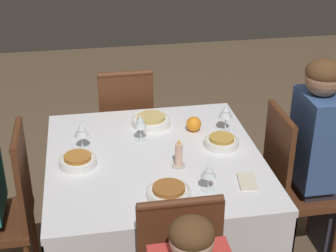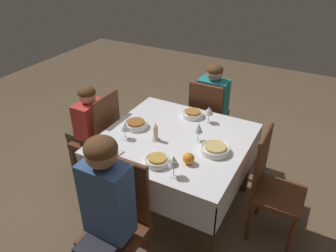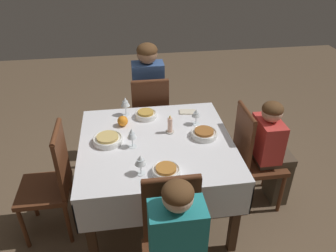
# 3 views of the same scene
# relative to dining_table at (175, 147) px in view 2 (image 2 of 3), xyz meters

# --- Properties ---
(ground_plane) EXTENTS (8.00, 8.00, 0.00)m
(ground_plane) POSITION_rel_dining_table_xyz_m (0.00, 0.00, -0.63)
(ground_plane) COLOR brown
(dining_table) EXTENTS (1.15, 1.10, 0.72)m
(dining_table) POSITION_rel_dining_table_xyz_m (0.00, 0.00, 0.00)
(dining_table) COLOR silver
(dining_table) RESTS_ON ground_plane
(chair_north) EXTENTS (0.37, 0.38, 0.93)m
(chair_north) POSITION_rel_dining_table_xyz_m (0.02, 0.77, -0.13)
(chair_north) COLOR #562D19
(chair_north) RESTS_ON ground_plane
(chair_south) EXTENTS (0.37, 0.38, 0.93)m
(chair_south) POSITION_rel_dining_table_xyz_m (0.01, -0.77, -0.13)
(chair_south) COLOR #562D19
(chair_south) RESTS_ON ground_plane
(chair_east) EXTENTS (0.38, 0.37, 0.93)m
(chair_east) POSITION_rel_dining_table_xyz_m (0.79, 0.00, -0.13)
(chair_east) COLOR #562D19
(chair_east) RESTS_ON ground_plane
(chair_west) EXTENTS (0.38, 0.37, 0.93)m
(chair_west) POSITION_rel_dining_table_xyz_m (-0.79, -0.08, -0.13)
(chair_west) COLOR #562D19
(chair_west) RESTS_ON ground_plane
(person_adult_denim) EXTENTS (0.30, 0.34, 1.20)m
(person_adult_denim) POSITION_rel_dining_table_xyz_m (0.02, 0.91, 0.05)
(person_adult_denim) COLOR #282833
(person_adult_denim) RESTS_ON ground_plane
(person_child_teal) EXTENTS (0.30, 0.33, 1.06)m
(person_child_teal) POSITION_rel_dining_table_xyz_m (0.01, -0.92, -0.05)
(person_child_teal) COLOR #4C4233
(person_child_teal) RESTS_ON ground_plane
(person_child_red) EXTENTS (0.33, 0.30, 0.98)m
(person_child_red) POSITION_rel_dining_table_xyz_m (0.95, 0.00, -0.09)
(person_child_red) COLOR #4C4233
(person_child_red) RESTS_ON ground_plane
(bowl_north) EXTENTS (0.18, 0.18, 0.06)m
(bowl_north) POSITION_rel_dining_table_xyz_m (-0.05, 0.37, 0.12)
(bowl_north) COLOR white
(bowl_north) RESTS_ON dining_table
(wine_glass_north) EXTENTS (0.08, 0.08, 0.17)m
(wine_glass_north) POSITION_rel_dining_table_xyz_m (-0.21, 0.44, 0.21)
(wine_glass_north) COLOR white
(wine_glass_north) RESTS_ON dining_table
(bowl_south) EXTENTS (0.19, 0.19, 0.06)m
(bowl_south) POSITION_rel_dining_table_xyz_m (0.02, -0.39, 0.12)
(bowl_south) COLOR white
(bowl_south) RESTS_ON dining_table
(wine_glass_south) EXTENTS (0.08, 0.08, 0.15)m
(wine_glass_south) POSITION_rel_dining_table_xyz_m (-0.14, -0.36, 0.20)
(wine_glass_south) COLOR white
(wine_glass_south) RESTS_ON dining_table
(bowl_east) EXTENTS (0.20, 0.20, 0.06)m
(bowl_east) POSITION_rel_dining_table_xyz_m (0.37, 0.01, 0.12)
(bowl_east) COLOR white
(bowl_east) RESTS_ON dining_table
(wine_glass_east) EXTENTS (0.07, 0.07, 0.14)m
(wine_glass_east) POSITION_rel_dining_table_xyz_m (0.35, 0.20, 0.19)
(wine_glass_east) COLOR white
(wine_glass_east) RESTS_ON dining_table
(bowl_west) EXTENTS (0.23, 0.23, 0.06)m
(bowl_west) POSITION_rel_dining_table_xyz_m (-0.36, 0.04, 0.12)
(bowl_west) COLOR white
(bowl_west) RESTS_ON dining_table
(wine_glass_west) EXTENTS (0.07, 0.07, 0.16)m
(wine_glass_west) POSITION_rel_dining_table_xyz_m (-0.18, -0.05, 0.21)
(wine_glass_west) COLOR white
(wine_glass_west) RESTS_ON dining_table
(candle_centerpiece) EXTENTS (0.07, 0.07, 0.15)m
(candle_centerpiece) POSITION_rel_dining_table_xyz_m (0.12, 0.10, 0.15)
(candle_centerpiece) COLOR beige
(candle_centerpiece) RESTS_ON dining_table
(orange_fruit) EXTENTS (0.09, 0.09, 0.09)m
(orange_fruit) POSITION_rel_dining_table_xyz_m (-0.24, 0.26, 0.14)
(orange_fruit) COLOR orange
(orange_fruit) RESTS_ON dining_table
(napkin_red_folded) EXTENTS (0.15, 0.10, 0.01)m
(napkin_red_folded) POSITION_rel_dining_table_xyz_m (0.32, 0.40, 0.10)
(napkin_red_folded) COLOR beige
(napkin_red_folded) RESTS_ON dining_table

